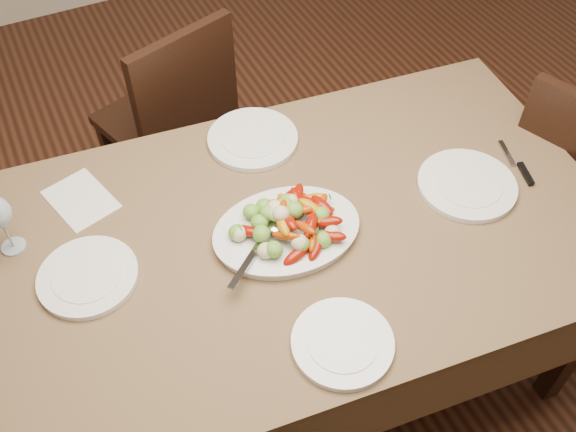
% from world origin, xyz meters
% --- Properties ---
extents(floor, '(6.00, 6.00, 0.00)m').
position_xyz_m(floor, '(0.00, 0.00, 0.00)').
color(floor, '#3B1D12').
rests_on(floor, ground).
extents(dining_table, '(1.94, 1.23, 0.76)m').
position_xyz_m(dining_table, '(-0.23, 0.29, 0.38)').
color(dining_table, brown).
rests_on(dining_table, ground).
extents(chair_far, '(0.53, 0.53, 0.95)m').
position_xyz_m(chair_far, '(-0.31, 1.22, 0.47)').
color(chair_far, black).
rests_on(chair_far, ground).
extents(serving_platter, '(0.43, 0.34, 0.02)m').
position_xyz_m(serving_platter, '(-0.24, 0.28, 0.77)').
color(serving_platter, white).
rests_on(serving_platter, dining_table).
extents(roasted_vegetables, '(0.35, 0.25, 0.09)m').
position_xyz_m(roasted_vegetables, '(-0.24, 0.28, 0.83)').
color(roasted_vegetables, '#7B0E03').
rests_on(roasted_vegetables, serving_platter).
extents(serving_spoon, '(0.23, 0.25, 0.03)m').
position_xyz_m(serving_spoon, '(-0.31, 0.25, 0.81)').
color(serving_spoon, '#9EA0A8').
rests_on(serving_spoon, serving_platter).
extents(plate_left, '(0.26, 0.26, 0.02)m').
position_xyz_m(plate_left, '(-0.77, 0.38, 0.77)').
color(plate_left, white).
rests_on(plate_left, dining_table).
extents(plate_right, '(0.29, 0.29, 0.02)m').
position_xyz_m(plate_right, '(0.32, 0.21, 0.77)').
color(plate_right, white).
rests_on(plate_right, dining_table).
extents(plate_far, '(0.28, 0.28, 0.02)m').
position_xyz_m(plate_far, '(-0.16, 0.67, 0.77)').
color(plate_far, white).
rests_on(plate_far, dining_table).
extents(plate_near, '(0.25, 0.25, 0.02)m').
position_xyz_m(plate_near, '(-0.27, -0.09, 0.77)').
color(plate_near, white).
rests_on(plate_near, dining_table).
extents(wine_glass, '(0.08, 0.08, 0.20)m').
position_xyz_m(wine_glass, '(-0.92, 0.57, 0.86)').
color(wine_glass, '#8C99A5').
rests_on(wine_glass, dining_table).
extents(menu_card, '(0.20, 0.24, 0.00)m').
position_xyz_m(menu_card, '(-0.71, 0.66, 0.76)').
color(menu_card, silver).
rests_on(menu_card, dining_table).
extents(table_knife, '(0.07, 0.20, 0.01)m').
position_xyz_m(table_knife, '(0.51, 0.21, 0.76)').
color(table_knife, '#9EA0A8').
rests_on(table_knife, dining_table).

